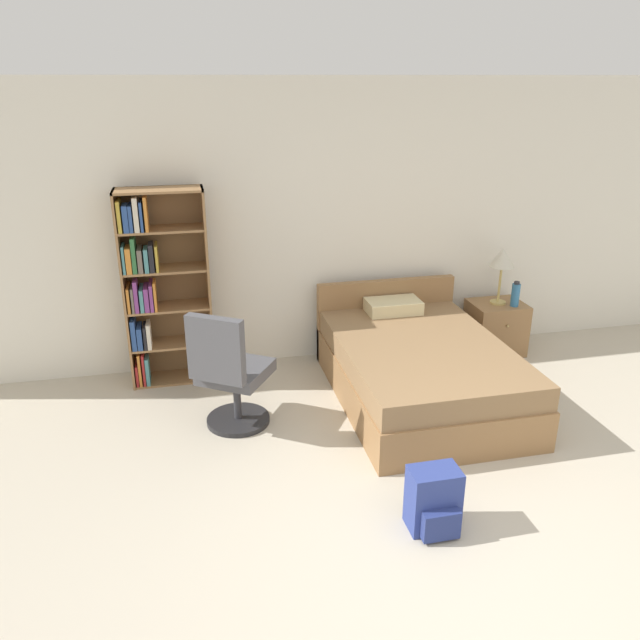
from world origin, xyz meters
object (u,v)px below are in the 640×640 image
Objects in this scene: office_chair at (230,375)px; nightstand at (495,327)px; backpack_blue at (434,501)px; bookshelf at (156,286)px; water_bottle at (515,295)px; bed at (418,368)px; table_lamp at (502,260)px.

office_chair reaches higher than nightstand.
backpack_blue is at bearing -124.58° from nightstand.
nightstand is (2.70, 0.90, -0.20)m from office_chair.
bookshelf is 3.00m from backpack_blue.
nightstand is 2.08× the size of water_bottle.
bookshelf is at bearing 159.20° from bed.
bookshelf reaches higher than backpack_blue.
bed reaches higher than nightstand.
office_chair is (0.52, -0.99, -0.44)m from bookshelf.
nightstand is at bearing 136.31° from water_bottle.
nightstand is 0.41m from water_bottle.
nightstand is 2.85m from backpack_blue.
backpack_blue is at bearing -52.99° from office_chair.
bed is 4.92× the size of backpack_blue.
office_chair is 2.89m from table_lamp.
office_chair is at bearing -164.25° from water_bottle.
bed reaches higher than water_bottle.
office_chair is at bearing -62.00° from bookshelf.
water_bottle is (0.11, -0.11, 0.37)m from nightstand.
bookshelf is at bearing 123.57° from backpack_blue.
water_bottle is (3.34, -0.19, -0.27)m from bookshelf.
table_lamp is at bearing 33.48° from bed.
table_lamp is at bearing 157.54° from nightstand.
bed is 3.86× the size of nightstand.
nightstand is at bearing 33.30° from bed.
backpack_blue is at bearing -127.69° from water_bottle.
table_lamp is (3.22, -0.08, 0.05)m from bookshelf.
table_lamp is 2.94m from backpack_blue.
table_lamp is 0.36m from water_bottle.
office_chair is 4.04× the size of water_bottle.
table_lamp is 2.22× the size of water_bottle.
water_bottle is 0.61× the size of backpack_blue.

